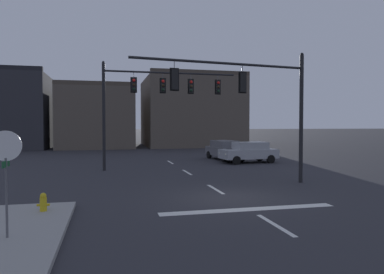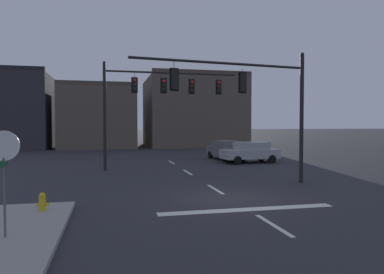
{
  "view_description": "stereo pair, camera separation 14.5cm",
  "coord_description": "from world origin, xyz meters",
  "px_view_note": "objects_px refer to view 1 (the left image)",
  "views": [
    {
      "loc": [
        -4.84,
        -13.68,
        2.98
      ],
      "look_at": [
        -0.78,
        3.4,
        2.36
      ],
      "focal_mm": 33.6,
      "sensor_mm": 36.0,
      "label": 1
    },
    {
      "loc": [
        -4.7,
        -13.72,
        2.98
      ],
      "look_at": [
        -0.78,
        3.4,
        2.36
      ],
      "focal_mm": 33.6,
      "sensor_mm": 36.0,
      "label": 2
    }
  ],
  "objects_px": {
    "car_lot_nearside": "(249,152)",
    "car_lot_middle": "(225,149)",
    "signal_mast_far_side": "(152,94)",
    "fire_hydrant": "(43,206)",
    "stop_sign": "(6,158)",
    "signal_mast_near_side": "(255,95)"
  },
  "relations": [
    {
      "from": "car_lot_nearside",
      "to": "car_lot_middle",
      "type": "distance_m",
      "value": 2.97
    },
    {
      "from": "signal_mast_far_side",
      "to": "car_lot_nearside",
      "type": "height_order",
      "value": "signal_mast_far_side"
    },
    {
      "from": "signal_mast_far_side",
      "to": "signal_mast_near_side",
      "type": "bearing_deg",
      "value": -61.21
    },
    {
      "from": "signal_mast_far_side",
      "to": "fire_hydrant",
      "type": "distance_m",
      "value": 13.18
    },
    {
      "from": "car_lot_nearside",
      "to": "car_lot_middle",
      "type": "bearing_deg",
      "value": 110.0
    },
    {
      "from": "car_lot_nearside",
      "to": "car_lot_middle",
      "type": "height_order",
      "value": "same"
    },
    {
      "from": "signal_mast_near_side",
      "to": "fire_hydrant",
      "type": "relative_size",
      "value": 11.82
    },
    {
      "from": "stop_sign",
      "to": "fire_hydrant",
      "type": "bearing_deg",
      "value": 81.33
    },
    {
      "from": "car_lot_middle",
      "to": "signal_mast_far_side",
      "type": "bearing_deg",
      "value": -143.53
    },
    {
      "from": "signal_mast_far_side",
      "to": "stop_sign",
      "type": "xyz_separation_m",
      "value": [
        -5.35,
        -14.0,
        -2.84
      ]
    },
    {
      "from": "stop_sign",
      "to": "signal_mast_near_side",
      "type": "bearing_deg",
      "value": 34.56
    },
    {
      "from": "fire_hydrant",
      "to": "signal_mast_near_side",
      "type": "bearing_deg",
      "value": 22.85
    },
    {
      "from": "stop_sign",
      "to": "car_lot_middle",
      "type": "xyz_separation_m",
      "value": [
        12.16,
        19.04,
        -1.29
      ]
    },
    {
      "from": "car_lot_nearside",
      "to": "fire_hydrant",
      "type": "bearing_deg",
      "value": -133.31
    },
    {
      "from": "stop_sign",
      "to": "fire_hydrant",
      "type": "distance_m",
      "value": 3.28
    },
    {
      "from": "signal_mast_far_side",
      "to": "car_lot_middle",
      "type": "relative_size",
      "value": 1.93
    },
    {
      "from": "signal_mast_near_side",
      "to": "signal_mast_far_side",
      "type": "bearing_deg",
      "value": 118.79
    },
    {
      "from": "signal_mast_far_side",
      "to": "car_lot_nearside",
      "type": "relative_size",
      "value": 1.94
    },
    {
      "from": "signal_mast_far_side",
      "to": "car_lot_nearside",
      "type": "bearing_deg",
      "value": 16.02
    },
    {
      "from": "car_lot_nearside",
      "to": "stop_sign",
      "type": "bearing_deg",
      "value": -129.04
    },
    {
      "from": "signal_mast_near_side",
      "to": "car_lot_nearside",
      "type": "relative_size",
      "value": 1.93
    },
    {
      "from": "signal_mast_near_side",
      "to": "car_lot_middle",
      "type": "distance_m",
      "value": 13.29
    }
  ]
}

